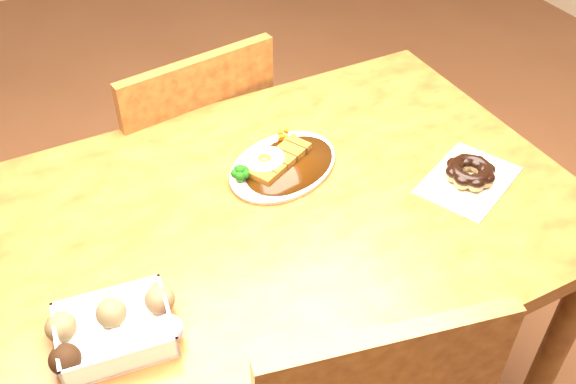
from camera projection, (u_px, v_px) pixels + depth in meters
name	position (u px, v px, depth m)	size (l,w,h in m)	color
table	(274.00, 246.00, 1.31)	(1.20, 0.80, 0.75)	#552611
chair_far	(187.00, 166.00, 1.78)	(0.47, 0.47, 0.87)	#552611
katsu_curry_plate	(281.00, 164.00, 1.33)	(0.30, 0.27, 0.05)	white
donut_box	(115.00, 329.00, 1.01)	(0.21, 0.16, 0.05)	white
pon_de_ring	(470.00, 173.00, 1.30)	(0.25, 0.22, 0.04)	silver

